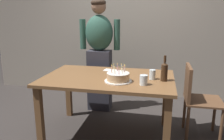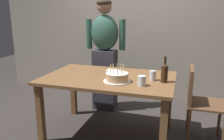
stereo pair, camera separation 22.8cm
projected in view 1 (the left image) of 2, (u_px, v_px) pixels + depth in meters
name	position (u px, v px, depth m)	size (l,w,h in m)	color
ground_plane	(108.00, 134.00, 2.82)	(10.00, 10.00, 0.00)	#332D2B
back_wall	(128.00, 22.00, 3.97)	(5.20, 0.10, 2.60)	#9E9384
dining_table	(108.00, 85.00, 2.67)	(1.50, 0.96, 0.74)	brown
birthday_cake	(118.00, 77.00, 2.45)	(0.30, 0.30, 0.19)	white
water_glass_near	(152.00, 75.00, 2.52)	(0.07, 0.07, 0.11)	silver
water_glass_far	(144.00, 80.00, 2.33)	(0.08, 0.08, 0.10)	silver
wine_bottle	(164.00, 71.00, 2.46)	(0.07, 0.07, 0.28)	#382314
napkin_stack	(110.00, 70.00, 2.93)	(0.15, 0.11, 0.01)	white
person_man_bearded	(99.00, 54.00, 3.38)	(0.61, 0.27, 1.66)	#33333D
dining_chair	(196.00, 96.00, 2.66)	(0.42, 0.42, 0.87)	brown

